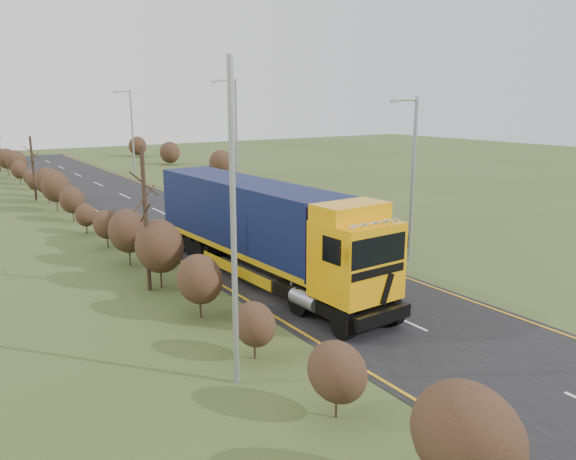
# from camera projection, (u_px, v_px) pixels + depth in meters

# --- Properties ---
(ground) EXTENTS (160.00, 160.00, 0.00)m
(ground) POSITION_uv_depth(u_px,v_px,m) (330.00, 288.00, 23.87)
(ground) COLOR #3B491F
(ground) RESTS_ON ground
(road) EXTENTS (8.00, 120.00, 0.02)m
(road) POSITION_uv_depth(u_px,v_px,m) (223.00, 240.00, 32.00)
(road) COLOR black
(road) RESTS_ON ground
(layby) EXTENTS (6.00, 18.00, 0.02)m
(layby) POSITION_uv_depth(u_px,v_px,m) (240.00, 203.00, 43.62)
(layby) COLOR #2B2926
(layby) RESTS_ON ground
(lane_markings) EXTENTS (7.52, 116.00, 0.01)m
(lane_markings) POSITION_uv_depth(u_px,v_px,m) (226.00, 241.00, 31.75)
(lane_markings) COLOR #CC8F13
(lane_markings) RESTS_ON road
(hedgerow) EXTENTS (2.24, 102.04, 6.05)m
(hedgerow) POSITION_uv_depth(u_px,v_px,m) (130.00, 233.00, 26.71)
(hedgerow) COLOR #322116
(hedgerow) RESTS_ON ground
(lorry) EXTENTS (3.16, 15.73, 4.36)m
(lorry) POSITION_uv_depth(u_px,v_px,m) (262.00, 225.00, 24.59)
(lorry) COLOR black
(lorry) RESTS_ON ground
(car_red_hatchback) EXTENTS (2.54, 4.14, 1.32)m
(car_red_hatchback) POSITION_uv_depth(u_px,v_px,m) (296.00, 206.00, 38.59)
(car_red_hatchback) COLOR #A10823
(car_red_hatchback) RESTS_ON ground
(car_blue_sedan) EXTENTS (1.71, 4.35, 1.41)m
(car_blue_sedan) POSITION_uv_depth(u_px,v_px,m) (205.00, 186.00, 47.59)
(car_blue_sedan) COLOR #0D0A37
(car_blue_sedan) RESTS_ON ground
(streetlight_near) EXTENTS (1.71, 0.18, 7.97)m
(streetlight_near) POSITION_uv_depth(u_px,v_px,m) (412.00, 174.00, 26.87)
(streetlight_near) COLOR gray
(streetlight_near) RESTS_ON ground
(streetlight_mid) EXTENTS (1.98, 0.19, 9.32)m
(streetlight_mid) POSITION_uv_depth(u_px,v_px,m) (235.00, 137.00, 41.20)
(streetlight_mid) COLOR gray
(streetlight_mid) RESTS_ON ground
(streetlight_far) EXTENTS (1.87, 0.18, 8.79)m
(streetlight_far) POSITION_uv_depth(u_px,v_px,m) (131.00, 129.00, 57.92)
(streetlight_far) COLOR gray
(streetlight_far) RESTS_ON ground
(left_pole) EXTENTS (0.16, 0.16, 8.93)m
(left_pole) POSITION_uv_depth(u_px,v_px,m) (234.00, 229.00, 14.91)
(left_pole) COLOR gray
(left_pole) RESTS_ON ground
(speed_sign) EXTENTS (0.56, 0.10, 2.02)m
(speed_sign) POSITION_uv_depth(u_px,v_px,m) (272.00, 205.00, 35.14)
(speed_sign) COLOR gray
(speed_sign) RESTS_ON ground
(warning_board) EXTENTS (0.70, 0.11, 1.83)m
(warning_board) POSITION_uv_depth(u_px,v_px,m) (194.00, 180.00, 48.21)
(warning_board) COLOR gray
(warning_board) RESTS_ON ground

